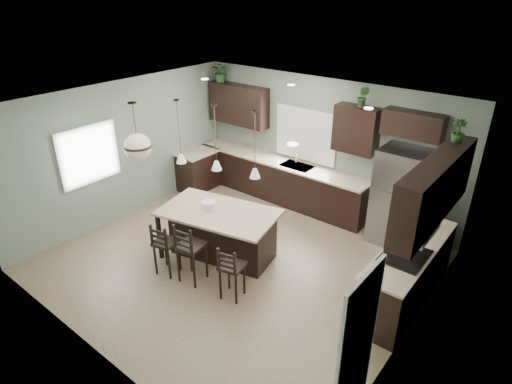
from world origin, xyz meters
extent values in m
plane|color=#9E8466|center=(0.00, 0.00, 0.00)|extent=(6.00, 6.00, 0.00)
cube|color=white|center=(2.98, -1.55, 1.02)|extent=(0.04, 0.82, 2.04)
cube|color=white|center=(-0.40, 2.73, 1.55)|extent=(1.35, 0.02, 1.00)
cube|color=white|center=(-2.98, -0.80, 1.55)|extent=(0.02, 1.10, 1.00)
cube|color=black|center=(-2.70, 1.70, 0.45)|extent=(0.60, 0.90, 0.90)
cube|color=#C1B092|center=(-2.68, 1.70, 0.92)|extent=(0.66, 0.96, 0.04)
cube|color=black|center=(-0.85, 2.45, 0.45)|extent=(4.20, 0.60, 0.90)
cube|color=#C1B092|center=(-0.85, 2.43, 0.92)|extent=(4.20, 0.66, 0.04)
cube|color=gray|center=(-0.40, 2.43, 0.94)|extent=(0.70, 0.45, 0.01)
cylinder|color=silver|center=(-0.40, 2.40, 1.08)|extent=(0.02, 0.02, 0.28)
cube|color=black|center=(-2.15, 2.58, 1.95)|extent=(1.55, 0.34, 0.90)
cube|color=black|center=(0.80, 2.58, 1.95)|extent=(0.85, 0.34, 0.90)
cube|color=black|center=(1.85, 2.58, 2.25)|extent=(1.05, 0.34, 0.45)
cube|color=black|center=(2.70, 0.87, 0.45)|extent=(0.60, 2.35, 0.90)
cube|color=#C1B092|center=(2.68, 0.87, 0.92)|extent=(0.66, 2.35, 0.04)
cube|color=black|center=(2.68, 0.60, 0.94)|extent=(0.58, 0.75, 0.02)
cube|color=gray|center=(2.40, 0.60, 0.45)|extent=(0.01, 0.72, 0.60)
cube|color=black|center=(2.83, 0.87, 1.95)|extent=(0.34, 2.35, 0.90)
cube|color=gray|center=(2.78, 0.60, 1.55)|extent=(0.40, 0.75, 0.40)
cube|color=gray|center=(1.90, 2.38, 0.93)|extent=(0.90, 0.74, 1.85)
cube|color=black|center=(-0.34, -0.08, 0.46)|extent=(2.20, 1.54, 0.92)
cylinder|color=white|center=(-0.54, -0.12, 0.99)|extent=(0.24, 0.24, 0.14)
cube|color=black|center=(-0.72, -0.97, 0.49)|extent=(0.43, 0.43, 0.98)
cube|color=black|center=(-0.24, -0.85, 0.55)|extent=(0.46, 0.46, 1.10)
cube|color=black|center=(0.56, -0.76, 0.48)|extent=(0.42, 0.42, 0.96)
imported|color=#254C21|center=(-2.63, 2.55, 2.63)|extent=(0.44, 0.40, 0.45)
imported|color=#2E5224|center=(0.88, 2.55, 2.59)|extent=(0.23, 0.19, 0.39)
imported|color=#274A20|center=(2.80, 1.63, 2.57)|extent=(0.19, 0.19, 0.34)
plane|color=slate|center=(0.00, 2.75, 1.40)|extent=(6.00, 0.00, 6.00)
plane|color=slate|center=(0.00, -2.75, 1.40)|extent=(6.00, 0.00, 6.00)
plane|color=slate|center=(-3.00, 0.00, 1.40)|extent=(0.00, 5.50, 5.50)
plane|color=slate|center=(3.00, 0.00, 1.40)|extent=(0.00, 5.50, 5.50)
plane|color=white|center=(0.00, 0.00, 2.80)|extent=(6.00, 6.00, 0.00)
camera|label=1|loc=(4.18, -4.72, 4.48)|focal=30.00mm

